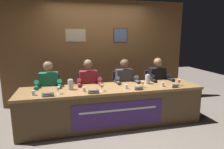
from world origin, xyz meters
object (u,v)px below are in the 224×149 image
at_px(nameplate_far_right, 175,85).
at_px(juice_glass_far_right, 179,81).
at_px(chair_center_right, 122,92).
at_px(water_pitcher_left_side, 71,85).
at_px(water_cup_far_left, 34,93).
at_px(chair_far_right, 154,90).
at_px(chair_far_left, 50,97).
at_px(nameplate_center_right, 139,88).
at_px(water_cup_center_left, 84,90).
at_px(juice_glass_far_left, 58,89).
at_px(panelist_center_left, 89,85).
at_px(nameplate_far_left, 48,94).
at_px(panelist_center_right, 125,82).
at_px(juice_glass_center_right, 143,83).
at_px(panelist_far_left, 49,87).
at_px(water_cup_center_right, 126,87).
at_px(nameplate_center_left, 93,91).
at_px(conference_table, 113,100).
at_px(chair_center_left, 88,95).
at_px(panelist_far_right, 158,80).
at_px(juice_glass_center_left, 102,86).

distance_m(nameplate_far_right, juice_glass_far_right, 0.19).
distance_m(chair_center_right, water_pitcher_left_side, 1.37).
distance_m(water_cup_far_left, chair_far_right, 2.73).
distance_m(chair_far_left, nameplate_center_right, 1.88).
bearing_deg(water_cup_center_left, nameplate_center_right, -6.90).
bearing_deg(juice_glass_far_left, panelist_center_left, 45.65).
bearing_deg(nameplate_far_left, chair_center_right, 30.69).
bearing_deg(nameplate_center_right, panelist_center_right, 92.51).
bearing_deg(nameplate_far_left, water_pitcher_left_side, 41.93).
height_order(nameplate_far_left, juice_glass_center_right, juice_glass_center_right).
distance_m(panelist_far_left, water_cup_center_right, 1.54).
bearing_deg(nameplate_center_left, chair_far_left, 129.94).
relative_size(nameplate_far_left, water_cup_center_left, 2.29).
relative_size(chair_far_left, juice_glass_center_right, 7.25).
relative_size(panelist_far_left, chair_far_right, 1.36).
distance_m(juice_glass_far_left, panelist_center_right, 1.52).
xyz_separation_m(conference_table, water_cup_center_left, (-0.56, -0.07, 0.26)).
height_order(conference_table, water_cup_far_left, water_cup_far_left).
relative_size(chair_center_right, nameplate_far_right, 5.79).
bearing_deg(conference_table, panelist_center_left, 127.64).
bearing_deg(water_pitcher_left_side, panelist_far_left, 136.85).
relative_size(chair_center_right, juice_glass_far_right, 7.25).
xyz_separation_m(conference_table, nameplate_center_left, (-0.41, -0.21, 0.27)).
relative_size(nameplate_center_left, chair_center_right, 0.22).
bearing_deg(panelist_far_left, chair_far_left, 90.00).
height_order(panelist_center_left, panelist_center_right, same).
xyz_separation_m(nameplate_far_left, water_cup_center_left, (0.60, 0.14, -0.00)).
bearing_deg(chair_far_left, chair_far_right, 0.00).
relative_size(nameplate_center_left, water_pitcher_left_side, 0.94).
bearing_deg(juice_glass_far_left, juice_glass_center_right, 1.69).
xyz_separation_m(nameplate_center_right, juice_glass_center_right, (0.14, 0.14, 0.05)).
height_order(conference_table, water_cup_center_right, water_cup_center_right).
bearing_deg(water_cup_center_left, panelist_center_right, 31.47).
relative_size(panelist_center_right, juice_glass_far_right, 9.89).
height_order(panelist_center_right, juice_glass_far_right, panelist_center_right).
bearing_deg(panelist_center_right, panelist_center_left, 180.00).
height_order(water_cup_far_left, chair_center_left, chair_center_left).
relative_size(chair_center_left, panelist_center_left, 0.73).
height_order(juice_glass_far_left, juice_glass_center_right, same).
relative_size(panelist_center_right, nameplate_center_right, 7.00).
distance_m(nameplate_far_left, panelist_center_left, 1.05).
distance_m(panelist_far_right, nameplate_far_right, 0.72).
bearing_deg(water_cup_center_right, juice_glass_center_left, -175.80).
distance_m(conference_table, juice_glass_center_right, 0.65).
bearing_deg(chair_far_right, juice_glass_center_left, -150.32).
distance_m(nameplate_center_left, juice_glass_center_left, 0.21).
distance_m(panelist_far_left, nameplate_far_right, 2.47).
bearing_deg(juice_glass_far_right, juice_glass_center_left, -179.65).
relative_size(water_cup_far_left, juice_glass_far_right, 0.69).
bearing_deg(chair_far_right, chair_center_left, 180.00).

